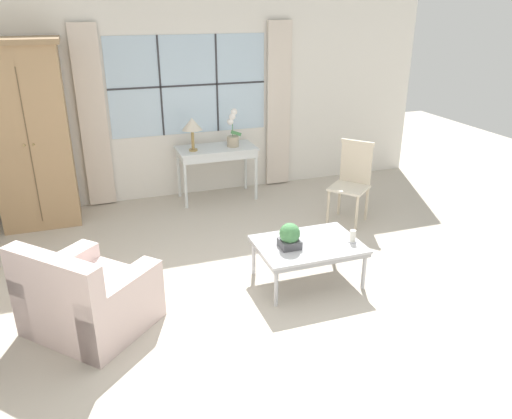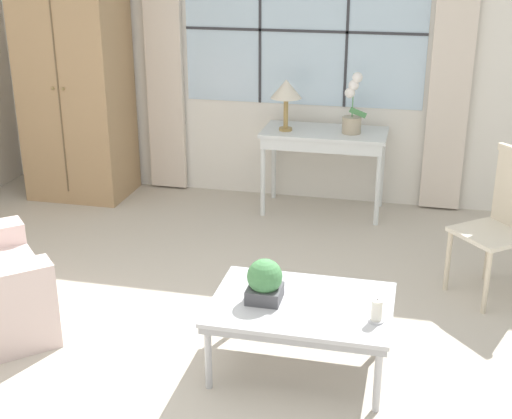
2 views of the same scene
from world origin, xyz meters
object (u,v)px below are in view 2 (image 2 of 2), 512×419
at_px(potted_orchid, 352,111).
at_px(console_table, 324,140).
at_px(potted_plant_small, 265,281).
at_px(coffee_table, 302,309).
at_px(armoire, 75,78).
at_px(table_lamp, 286,91).
at_px(pillar_candle, 377,312).
at_px(side_chair_wooden, 505,216).

bearing_deg(potted_orchid, console_table, 173.76).
bearing_deg(console_table, potted_plant_small, -89.36).
xyz_separation_m(potted_orchid, coffee_table, (0.00, -2.55, -0.57)).
bearing_deg(armoire, potted_plant_small, -46.98).
bearing_deg(potted_plant_small, table_lamp, 98.34).
bearing_deg(pillar_candle, coffee_table, 164.03).
xyz_separation_m(armoire, coffee_table, (2.59, -2.53, -0.75)).
distance_m(table_lamp, pillar_candle, 2.89).
bearing_deg(pillar_candle, potted_orchid, 99.15).
height_order(side_chair_wooden, pillar_candle, side_chair_wooden).
distance_m(armoire, coffee_table, 3.70).
distance_m(armoire, side_chair_wooden, 4.04).
height_order(console_table, potted_plant_small, console_table).
bearing_deg(potted_orchid, potted_plant_small, -94.65).
xyz_separation_m(potted_orchid, pillar_candle, (0.43, -2.67, -0.47)).
bearing_deg(side_chair_wooden, console_table, 137.20).
xyz_separation_m(potted_orchid, side_chair_wooden, (1.20, -1.30, -0.38)).
xyz_separation_m(table_lamp, potted_orchid, (0.58, 0.04, -0.16)).
distance_m(side_chair_wooden, potted_plant_small, 1.90).
height_order(armoire, console_table, armoire).
height_order(coffee_table, pillar_candle, pillar_candle).
relative_size(table_lamp, potted_orchid, 0.85).
bearing_deg(table_lamp, side_chair_wooden, -35.37).
xyz_separation_m(armoire, side_chair_wooden, (3.79, -1.28, -0.56)).
height_order(table_lamp, side_chair_wooden, table_lamp).
xyz_separation_m(console_table, pillar_candle, (0.67, -2.70, -0.18)).
relative_size(table_lamp, potted_plant_small, 1.81).
distance_m(coffee_table, pillar_candle, 0.46).
xyz_separation_m(side_chair_wooden, coffee_table, (-1.19, -1.25, -0.20)).
bearing_deg(console_table, pillar_candle, -76.09).
bearing_deg(armoire, console_table, 1.15).
relative_size(table_lamp, coffee_table, 0.44).
bearing_deg(potted_plant_small, pillar_candle, -8.93).
distance_m(console_table, side_chair_wooden, 1.96).
height_order(potted_orchid, coffee_table, potted_orchid).
height_order(console_table, pillar_candle, console_table).
height_order(potted_orchid, potted_plant_small, potted_orchid).
xyz_separation_m(console_table, coffee_table, (0.24, -2.58, -0.29)).
bearing_deg(coffee_table, console_table, 95.35).
height_order(table_lamp, potted_orchid, potted_orchid).
relative_size(armoire, side_chair_wooden, 2.19).
relative_size(armoire, pillar_candle, 16.19).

